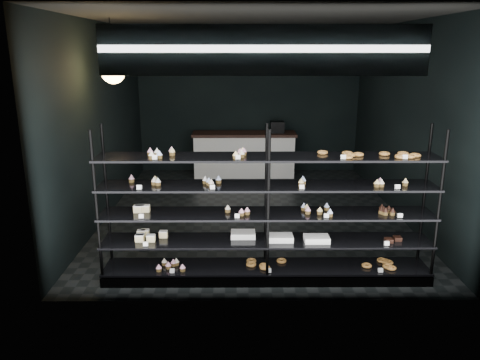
{
  "coord_description": "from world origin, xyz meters",
  "views": [
    {
      "loc": [
        -0.27,
        -7.75,
        2.76
      ],
      "look_at": [
        -0.23,
        -1.9,
        1.12
      ],
      "focal_mm": 35.0,
      "sensor_mm": 36.0,
      "label": 1
    }
  ],
  "objects": [
    {
      "name": "room",
      "position": [
        0.0,
        0.0,
        1.6
      ],
      "size": [
        5.01,
        6.01,
        3.2
      ],
      "color": "black",
      "rests_on": "ground"
    },
    {
      "name": "signage",
      "position": [
        0.0,
        -2.93,
        2.75
      ],
      "size": [
        3.3,
        0.05,
        0.5
      ],
      "color": "#0C183E",
      "rests_on": "room"
    },
    {
      "name": "display_shelf",
      "position": [
        0.07,
        -2.45,
        0.63
      ],
      "size": [
        4.0,
        0.5,
        1.91
      ],
      "color": "black",
      "rests_on": "room"
    },
    {
      "name": "pendant_lamp",
      "position": [
        -2.02,
        -0.97,
        2.45
      ],
      "size": [
        0.33,
        0.33,
        0.9
      ],
      "color": "black",
      "rests_on": "room"
    },
    {
      "name": "service_counter",
      "position": [
        -0.1,
        2.5,
        0.5
      ],
      "size": [
        2.29,
        0.65,
        1.23
      ],
      "color": "silver",
      "rests_on": "room"
    }
  ]
}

